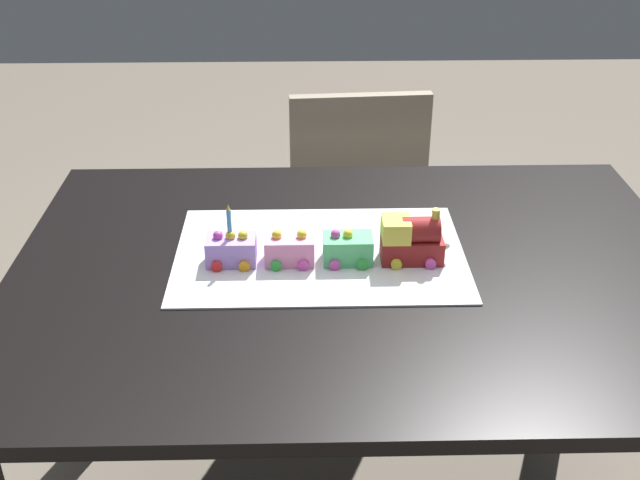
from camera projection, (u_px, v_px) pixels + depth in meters
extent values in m
cube|color=black|center=(355.00, 273.00, 1.59)|extent=(1.40, 1.00, 0.03)
cube|color=black|center=(571.00, 300.00, 2.17)|extent=(0.07, 0.07, 0.71)
cube|color=black|center=(110.00, 306.00, 2.14)|extent=(0.07, 0.07, 0.71)
cube|color=gray|center=(350.00, 202.00, 2.51)|extent=(0.43, 0.43, 0.04)
cube|color=gray|center=(359.00, 161.00, 2.25)|extent=(0.40, 0.06, 0.40)
cube|color=gray|center=(390.00, 237.00, 2.79)|extent=(0.04, 0.04, 0.42)
cube|color=gray|center=(296.00, 241.00, 2.76)|extent=(0.04, 0.04, 0.42)
cube|color=gray|center=(408.00, 288.00, 2.49)|extent=(0.04, 0.04, 0.42)
cube|color=gray|center=(302.00, 293.00, 2.47)|extent=(0.04, 0.04, 0.42)
cube|color=silver|center=(320.00, 253.00, 1.62)|extent=(0.60, 0.40, 0.00)
cube|color=maroon|center=(412.00, 249.00, 1.58)|extent=(0.12, 0.06, 0.05)
cylinder|color=maroon|center=(421.00, 230.00, 1.56)|extent=(0.08, 0.05, 0.05)
cube|color=#F4E04C|center=(396.00, 229.00, 1.56)|extent=(0.06, 0.06, 0.04)
cylinder|color=#F4E04C|center=(436.00, 216.00, 1.55)|extent=(0.02, 0.02, 0.03)
sphere|color=#F4EFCC|center=(445.00, 246.00, 1.58)|extent=(0.02, 0.02, 0.02)
cylinder|color=yellow|center=(425.00, 246.00, 1.62)|extent=(0.02, 0.01, 0.02)
cylinder|color=orange|center=(393.00, 247.00, 1.62)|extent=(0.02, 0.01, 0.02)
cylinder|color=#D84CB2|center=(431.00, 264.00, 1.56)|extent=(0.02, 0.01, 0.02)
cylinder|color=yellow|center=(396.00, 264.00, 1.56)|extent=(0.02, 0.01, 0.02)
cube|color=#59CC7A|center=(348.00, 249.00, 1.58)|extent=(0.10, 0.06, 0.06)
cylinder|color=#D84CB2|center=(360.00, 247.00, 1.62)|extent=(0.02, 0.01, 0.02)
cylinder|color=#D84CB2|center=(333.00, 247.00, 1.62)|extent=(0.02, 0.01, 0.02)
cylinder|color=green|center=(362.00, 265.00, 1.56)|extent=(0.02, 0.01, 0.02)
cylinder|color=#D84CB2|center=(335.00, 265.00, 1.56)|extent=(0.02, 0.01, 0.02)
sphere|color=yellow|center=(348.00, 234.00, 1.56)|extent=(0.02, 0.02, 0.02)
sphere|color=#D84CB2|center=(336.00, 234.00, 1.56)|extent=(0.02, 0.02, 0.02)
cube|color=pink|center=(290.00, 249.00, 1.58)|extent=(0.10, 0.06, 0.06)
cylinder|color=red|center=(303.00, 248.00, 1.62)|extent=(0.02, 0.01, 0.02)
cylinder|color=#4C59D8|center=(277.00, 248.00, 1.62)|extent=(0.02, 0.01, 0.02)
cylinder|color=#D84CB2|center=(303.00, 266.00, 1.56)|extent=(0.02, 0.01, 0.02)
cylinder|color=green|center=(276.00, 266.00, 1.55)|extent=(0.02, 0.01, 0.02)
sphere|color=yellow|center=(277.00, 235.00, 1.56)|extent=(0.02, 0.02, 0.02)
sphere|color=yellow|center=(302.00, 235.00, 1.56)|extent=(0.02, 0.02, 0.02)
cube|color=#AD84E0|center=(231.00, 250.00, 1.58)|extent=(0.10, 0.06, 0.06)
cylinder|color=#D84CB2|center=(246.00, 248.00, 1.62)|extent=(0.02, 0.01, 0.02)
cylinder|color=orange|center=(220.00, 249.00, 1.61)|extent=(0.02, 0.01, 0.02)
cylinder|color=orange|center=(244.00, 266.00, 1.55)|extent=(0.02, 0.01, 0.02)
cylinder|color=red|center=(217.00, 267.00, 1.55)|extent=(0.02, 0.01, 0.02)
sphere|color=#D84CB2|center=(218.00, 235.00, 1.56)|extent=(0.02, 0.02, 0.02)
sphere|color=yellow|center=(243.00, 235.00, 1.56)|extent=(0.02, 0.02, 0.02)
sphere|color=yellow|center=(230.00, 235.00, 1.56)|extent=(0.02, 0.02, 0.02)
cylinder|color=#4CA5E5|center=(229.00, 220.00, 1.54)|extent=(0.01, 0.01, 0.05)
cone|color=yellow|center=(228.00, 207.00, 1.53)|extent=(0.01, 0.01, 0.01)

